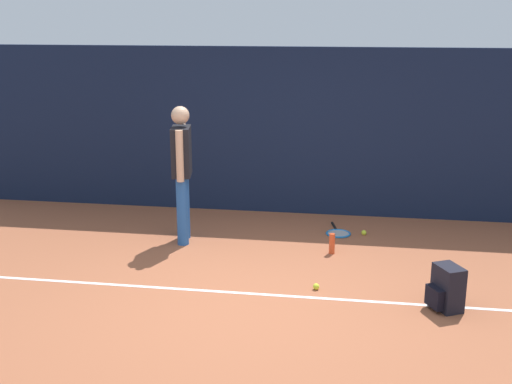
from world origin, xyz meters
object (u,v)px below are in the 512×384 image
object	(u,v)px
backpack	(446,289)
tennis_ball_by_fence	(316,287)
tennis_ball_near_player	(364,233)
tennis_racket	(338,233)
water_bottle	(332,244)
tennis_player	(182,166)

from	to	relation	value
backpack	tennis_ball_by_fence	xyz separation A→B (m)	(-1.26, 0.26, -0.18)
backpack	tennis_ball_near_player	world-z (taller)	backpack
backpack	tennis_ball_by_fence	size ratio (longest dim) A/B	6.67
tennis_racket	water_bottle	distance (m)	0.74
tennis_ball_by_fence	tennis_player	bearing A→B (deg)	144.61
tennis_player	backpack	bearing A→B (deg)	53.39
tennis_player	backpack	xyz separation A→B (m)	(3.00, -1.50, -0.76)
tennis_player	water_bottle	world-z (taller)	tennis_player
tennis_racket	tennis_ball_near_player	xyz separation A→B (m)	(0.33, -0.01, 0.02)
backpack	tennis_player	bearing A→B (deg)	-143.59
tennis_player	tennis_racket	world-z (taller)	tennis_player
tennis_player	tennis_racket	size ratio (longest dim) A/B	2.67
tennis_player	tennis_ball_by_fence	xyz separation A→B (m)	(1.74, -1.24, -0.93)
tennis_ball_near_player	tennis_ball_by_fence	bearing A→B (deg)	-105.49
tennis_player	backpack	distance (m)	3.44
backpack	tennis_ball_near_player	bearing A→B (deg)	173.17
backpack	water_bottle	xyz separation A→B (m)	(-1.15, 1.34, -0.09)
tennis_ball_near_player	water_bottle	size ratio (longest dim) A/B	0.27
tennis_ball_by_fence	water_bottle	distance (m)	1.09
backpack	water_bottle	bearing A→B (deg)	-166.57
tennis_ball_near_player	tennis_ball_by_fence	distance (m)	1.87
tennis_player	tennis_ball_by_fence	distance (m)	2.33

